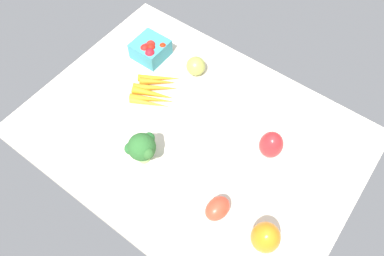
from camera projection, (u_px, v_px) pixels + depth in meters
The scene contains 8 objects.
tablecloth at pixel (192, 133), 120.02cm from camera, with size 104.00×76.00×2.00cm, color beige.
bell_pepper_red at pixel (271, 145), 110.95cm from camera, with size 7.13×7.13×9.72cm, color red.
carrot_bunch at pixel (155, 90), 126.50cm from camera, with size 17.66×18.86×2.97cm.
heirloom_tomato_green at pixel (196, 66), 129.48cm from camera, with size 6.72×6.72×6.72cm, color #A0A84A.
roma_tomato at pixel (218, 208), 102.41cm from camera, with size 7.76×5.85×5.85cm, color #DF422B.
broccoli_head at pixel (142, 148), 108.45cm from camera, with size 9.46×9.30×11.14cm.
bell_pepper_orange at pixel (266, 237), 96.20cm from camera, with size 7.70×7.70×9.79cm, color orange.
berry_basket at pixel (150, 49), 133.34cm from camera, with size 11.27×11.27×7.77cm.
Camera 1 is at (37.40, -50.38, 103.32)cm, focal length 34.90 mm.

